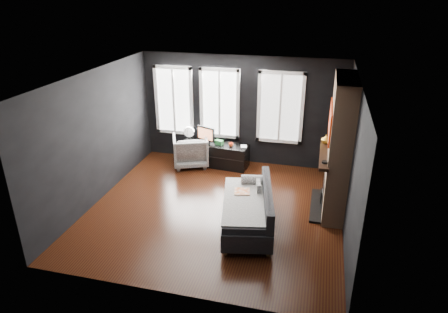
% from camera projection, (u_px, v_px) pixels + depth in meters
% --- Properties ---
extents(floor, '(5.00, 5.00, 0.00)m').
position_uv_depth(floor, '(216.00, 209.00, 8.14)').
color(floor, black).
rests_on(floor, ground).
extents(ceiling, '(5.00, 5.00, 0.00)m').
position_uv_depth(ceiling, '(214.00, 77.00, 7.07)').
color(ceiling, white).
rests_on(ceiling, ground).
extents(wall_back, '(5.00, 0.02, 2.70)m').
position_uv_depth(wall_back, '(242.00, 111.00, 9.83)').
color(wall_back, black).
rests_on(wall_back, ground).
extents(wall_left, '(0.02, 5.00, 2.70)m').
position_uv_depth(wall_left, '(97.00, 137.00, 8.16)').
color(wall_left, black).
rests_on(wall_left, ground).
extents(wall_right, '(0.02, 5.00, 2.70)m').
position_uv_depth(wall_right, '(351.00, 161.00, 7.05)').
color(wall_right, black).
rests_on(wall_right, ground).
extents(windows, '(4.00, 0.16, 1.76)m').
position_uv_depth(windows, '(224.00, 68.00, 9.49)').
color(windows, white).
rests_on(windows, wall_back).
extents(fireplace, '(0.70, 1.62, 2.70)m').
position_uv_depth(fireplace, '(339.00, 147.00, 7.63)').
color(fireplace, '#93724C').
rests_on(fireplace, floor).
extents(sofa, '(1.33, 2.09, 0.83)m').
position_uv_depth(sofa, '(247.00, 207.00, 7.39)').
color(sofa, '#272729').
rests_on(sofa, floor).
extents(stripe_pillow, '(0.14, 0.32, 0.31)m').
position_uv_depth(stripe_pillow, '(258.00, 189.00, 7.65)').
color(stripe_pillow, gray).
rests_on(stripe_pillow, sofa).
extents(armchair, '(1.07, 1.04, 0.86)m').
position_uv_depth(armchair, '(190.00, 149.00, 9.97)').
color(armchair, white).
rests_on(armchair, floor).
extents(media_console, '(1.72, 0.68, 0.58)m').
position_uv_depth(media_console, '(215.00, 154.00, 10.03)').
color(media_console, black).
rests_on(media_console, floor).
extents(monitor, '(0.52, 0.30, 0.46)m').
position_uv_depth(monitor, '(206.00, 134.00, 9.89)').
color(monitor, black).
rests_on(monitor, media_console).
extents(desk_fan, '(0.28, 0.28, 0.38)m').
position_uv_depth(desk_fan, '(189.00, 133.00, 10.03)').
color(desk_fan, gray).
rests_on(desk_fan, media_console).
extents(mug, '(0.14, 0.12, 0.11)m').
position_uv_depth(mug, '(231.00, 144.00, 9.71)').
color(mug, '#E54E22').
rests_on(mug, media_console).
extents(book, '(0.15, 0.05, 0.20)m').
position_uv_depth(book, '(241.00, 143.00, 9.68)').
color(book, '#A19881').
rests_on(book, media_console).
extents(storage_box, '(0.23, 0.18, 0.11)m').
position_uv_depth(storage_box, '(219.00, 142.00, 9.84)').
color(storage_box, '#266632').
rests_on(storage_box, media_console).
extents(mantel_vase, '(0.24, 0.24, 0.18)m').
position_uv_depth(mantel_vase, '(326.00, 139.00, 8.10)').
color(mantel_vase, '#EDA247').
rests_on(mantel_vase, fireplace).
extents(mantel_clock, '(0.13, 0.13, 0.04)m').
position_uv_depth(mantel_clock, '(325.00, 162.00, 7.24)').
color(mantel_clock, black).
rests_on(mantel_clock, fireplace).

